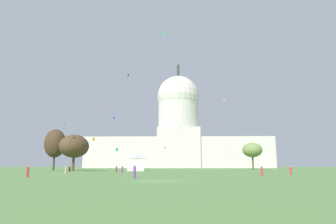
{
  "coord_description": "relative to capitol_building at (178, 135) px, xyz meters",
  "views": [
    {
      "loc": [
        1.89,
        -33.04,
        1.62
      ],
      "look_at": [
        -0.77,
        72.36,
        20.23
      ],
      "focal_mm": 32.5,
      "sensor_mm": 36.0,
      "label": 1
    }
  ],
  "objects": [
    {
      "name": "person_red_deep_crowd",
      "position": [
        18.36,
        -156.55,
        -21.79
      ],
      "size": [
        0.5,
        0.5,
        1.57
      ],
      "rotation": [
        0.0,
        0.0,
        5.76
      ],
      "color": "red",
      "rests_on": "ground_plane"
    },
    {
      "name": "kite_white_low",
      "position": [
        1.66,
        -140.11,
        -12.5
      ],
      "size": [
        1.25,
        1.11,
        3.64
      ],
      "rotation": [
        0.0,
        0.0,
        3.6
      ],
      "color": "white"
    },
    {
      "name": "person_tan_mid_center",
      "position": [
        -24.2,
        -149.66,
        -21.79
      ],
      "size": [
        0.5,
        0.5,
        1.58
      ],
      "rotation": [
        0.0,
        0.0,
        1.46
      ],
      "color": "tan",
      "rests_on": "ground_plane"
    },
    {
      "name": "person_purple_near_tree_east",
      "position": [
        -7.17,
        -172.6,
        -21.71
      ],
      "size": [
        0.39,
        0.39,
        1.72
      ],
      "rotation": [
        0.0,
        0.0,
        4.57
      ],
      "color": "#703D93",
      "rests_on": "ground_plane"
    },
    {
      "name": "kite_blue_mid",
      "position": [
        -36.5,
        -44.1,
        5.37
      ],
      "size": [
        1.36,
        1.33,
        3.01
      ],
      "rotation": [
        0.0,
        0.0,
        2.13
      ],
      "color": "blue"
    },
    {
      "name": "kite_green_high",
      "position": [
        -5.5,
        -118.92,
        21.44
      ],
      "size": [
        0.92,
        0.66,
        1.42
      ],
      "rotation": [
        0.0,
        0.0,
        2.71
      ],
      "color": "green"
    },
    {
      "name": "tree_east_far",
      "position": [
        30.71,
        -80.52,
        -14.39
      ],
      "size": [
        10.65,
        10.64,
        11.25
      ],
      "color": "brown",
      "rests_on": "ground_plane"
    },
    {
      "name": "person_red_back_left",
      "position": [
        11.71,
        -162.23,
        -21.77
      ],
      "size": [
        0.46,
        0.46,
        1.58
      ],
      "rotation": [
        0.0,
        0.0,
        3.73
      ],
      "color": "red",
      "rests_on": "ground_plane"
    },
    {
      "name": "kite_turquoise_low",
      "position": [
        -29.53,
        -68.87,
        -13.47
      ],
      "size": [
        1.28,
        1.34,
        1.47
      ],
      "rotation": [
        0.0,
        0.0,
        0.27
      ],
      "color": "teal"
    },
    {
      "name": "kite_gold_high",
      "position": [
        29.22,
        -20.42,
        20.9
      ],
      "size": [
        1.09,
        1.16,
        2.63
      ],
      "rotation": [
        0.0,
        0.0,
        3.12
      ],
      "color": "gold"
    },
    {
      "name": "ground_plane",
      "position": [
        -3.84,
        -178.65,
        -22.5
      ],
      "size": [
        800.0,
        800.0,
        0.0
      ],
      "primitive_type": "plane",
      "color": "#567F42"
    },
    {
      "name": "kite_orange_low",
      "position": [
        -35.89,
        -86.89,
        -10.3
      ],
      "size": [
        0.84,
        0.79,
        3.3
      ],
      "rotation": [
        0.0,
        0.0,
        6.18
      ],
      "color": "orange"
    },
    {
      "name": "capitol_building",
      "position": [
        0.0,
        0.0,
        0.0
      ],
      "size": [
        125.5,
        29.75,
        73.76
      ],
      "color": "beige",
      "rests_on": "ground_plane"
    },
    {
      "name": "kite_yellow_mid",
      "position": [
        -8.73,
        -62.49,
        -3.21
      ],
      "size": [
        1.0,
        1.53,
        4.2
      ],
      "rotation": [
        0.0,
        0.0,
        1.58
      ],
      "color": "yellow"
    },
    {
      "name": "person_maroon_front_left",
      "position": [
        -16.8,
        -134.73,
        -21.78
      ],
      "size": [
        0.48,
        0.48,
        1.58
      ],
      "rotation": [
        0.0,
        0.0,
        4.08
      ],
      "color": "maroon",
      "rests_on": "ground_plane"
    },
    {
      "name": "person_purple_back_right",
      "position": [
        -13.9,
        -142.89,
        -21.76
      ],
      "size": [
        0.41,
        0.41,
        1.63
      ],
      "rotation": [
        0.0,
        0.0,
        6.23
      ],
      "color": "#703D93",
      "rests_on": "ground_plane"
    },
    {
      "name": "person_red_back_center",
      "position": [
        -22.67,
        -169.0,
        -21.75
      ],
      "size": [
        0.41,
        0.41,
        1.63
      ],
      "rotation": [
        0.0,
        0.0,
        4.47
      ],
      "color": "red",
      "rests_on": "ground_plane"
    },
    {
      "name": "kite_pink_high",
      "position": [
        1.15,
        -26.95,
        36.94
      ],
      "size": [
        1.13,
        1.68,
        2.57
      ],
      "rotation": [
        0.0,
        0.0,
        4.69
      ],
      "color": "pink"
    },
    {
      "name": "kite_violet_low",
      "position": [
        -34.37,
        -124.66,
        -9.57
      ],
      "size": [
        0.53,
        0.81,
        3.59
      ],
      "rotation": [
        0.0,
        0.0,
        1.38
      ],
      "color": "purple"
    },
    {
      "name": "kite_magenta_high",
      "position": [
        -43.67,
        -31.21,
        14.38
      ],
      "size": [
        1.09,
        1.06,
        3.82
      ],
      "rotation": [
        0.0,
        0.0,
        6.25
      ],
      "color": "#D1339E"
    },
    {
      "name": "kite_black_high",
      "position": [
        -27.41,
        -53.79,
        26.93
      ],
      "size": [
        0.91,
        0.14,
        3.75
      ],
      "rotation": [
        0.0,
        0.0,
        2.44
      ],
      "color": "black"
    },
    {
      "name": "kite_lime_low",
      "position": [
        -0.08,
        -99.91,
        -7.1
      ],
      "size": [
        0.28,
        0.9,
        3.26
      ],
      "rotation": [
        0.0,
        0.0,
        4.03
      ],
      "color": "#8CD133"
    },
    {
      "name": "tree_west_far",
      "position": [
        -33.51,
        -117.66,
        -14.97
      ],
      "size": [
        11.57,
        12.19,
        11.13
      ],
      "color": "#4C3823",
      "rests_on": "ground_plane"
    },
    {
      "name": "person_black_edge_east",
      "position": [
        -30.73,
        -128.67,
        -21.81
      ],
      "size": [
        0.62,
        0.62,
        1.54
      ],
      "rotation": [
        0.0,
        0.0,
        2.36
      ],
      "color": "black",
      "rests_on": "ground_plane"
    },
    {
      "name": "kite_red_mid",
      "position": [
        25.02,
        -33.08,
        5.28
      ],
      "size": [
        0.61,
        1.37,
        2.72
      ],
      "rotation": [
        0.0,
        0.0,
        1.63
      ],
      "color": "red"
    },
    {
      "name": "event_tent",
      "position": [
        -14.06,
        -118.0,
        -19.36
      ],
      "size": [
        5.69,
        6.69,
        6.15
      ],
      "rotation": [
        0.0,
        0.0,
        0.09
      ],
      "color": "white",
      "rests_on": "ground_plane"
    },
    {
      "name": "tree_west_mid",
      "position": [
        -44.1,
        -106.43,
        -13.27
      ],
      "size": [
        10.63,
        10.26,
        14.21
      ],
      "color": "#42301E",
      "rests_on": "ground_plane"
    }
  ]
}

